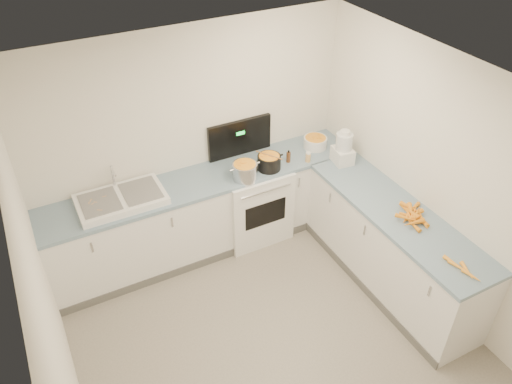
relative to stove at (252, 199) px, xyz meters
name	(u,v)px	position (x,y,z in m)	size (l,w,h in m)	color
floor	(282,353)	(-0.55, -1.69, -0.47)	(3.50, 4.00, 0.00)	gray
ceiling	(294,113)	(-0.55, -1.69, 2.03)	(3.50, 4.00, 0.00)	white
wall_back	(192,141)	(-0.55, 0.31, 0.78)	(3.50, 2.50, 0.00)	white
wall_left	(56,342)	(-2.30, -1.69, 0.78)	(4.00, 2.50, 0.00)	white
wall_right	(452,194)	(1.20, -1.69, 0.78)	(4.00, 2.50, 0.00)	white
counter_back	(208,213)	(-0.55, 0.01, 0.00)	(3.50, 0.62, 0.94)	white
counter_right	(391,247)	(0.90, -1.39, 0.00)	(0.62, 2.20, 0.94)	white
stove	(252,199)	(0.00, 0.00, 0.00)	(0.76, 0.65, 1.36)	white
sink	(121,199)	(-1.45, 0.02, 0.50)	(0.86, 0.52, 0.31)	white
steel_pot	(245,172)	(-0.17, -0.18, 0.54)	(0.27, 0.27, 0.20)	silver
black_pot	(269,163)	(0.15, -0.14, 0.54)	(0.26, 0.26, 0.18)	black
wooden_spoon	(269,155)	(0.15, -0.14, 0.64)	(0.01, 0.01, 0.33)	#AD7A47
mixing_bowl	(315,142)	(0.84, 0.01, 0.53)	(0.27, 0.27, 0.13)	white
extract_bottle	(288,157)	(0.40, -0.11, 0.53)	(0.05, 0.05, 0.12)	#593319
spice_jar	(308,157)	(0.60, -0.21, 0.52)	(0.06, 0.06, 0.10)	#E5B266
food_processor	(343,149)	(0.93, -0.40, 0.64)	(0.22, 0.26, 0.40)	white
carrot_pile	(413,215)	(0.95, -1.52, 0.50)	(0.38, 0.42, 0.09)	orange
peeled_carrots	(462,268)	(0.85, -2.25, 0.49)	(0.12, 0.36, 0.04)	#FF9D26
peelings	(96,202)	(-1.68, 0.03, 0.54)	(0.20, 0.24, 0.01)	tan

